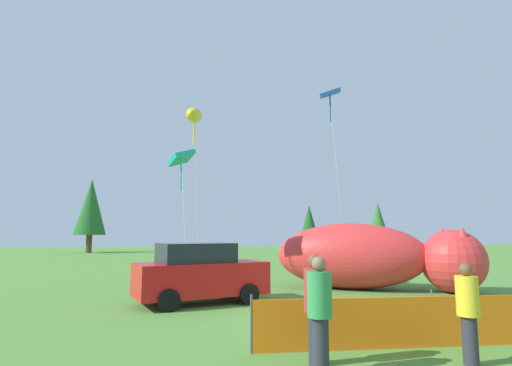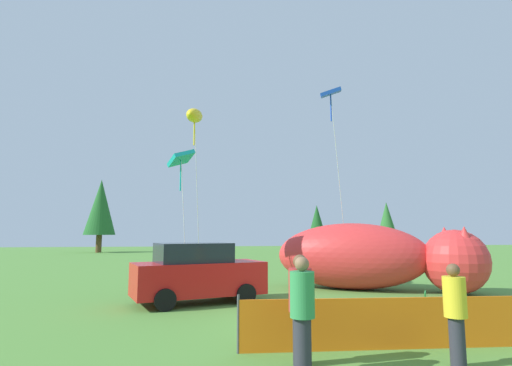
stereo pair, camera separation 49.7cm
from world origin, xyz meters
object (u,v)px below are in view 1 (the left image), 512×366
Objects in this scene: inflatable_cat at (371,259)px; spectator_in_yellow_shirt at (316,304)px; kite_yellow_hero at (194,116)px; spectator_in_grey_shirt at (468,309)px; parked_car at (200,273)px; folding_chair at (439,308)px; spectator_in_black_shirt at (320,309)px; kite_teal_diamond at (181,160)px; kite_blue_box at (330,97)px.

spectator_in_yellow_shirt is (-5.27, -8.53, -0.20)m from inflatable_cat.
kite_yellow_hero is (-2.04, 9.73, 6.25)m from spectator_in_yellow_shirt.
kite_yellow_hero is (-4.70, 10.24, 6.33)m from spectator_in_grey_shirt.
parked_car reaches higher than spectator_in_grey_shirt.
folding_chair is 0.12× the size of kite_yellow_hero.
spectator_in_black_shirt is at bearing -100.70° from spectator_in_yellow_shirt.
kite_yellow_hero is 2.38m from kite_teal_diamond.
spectator_in_yellow_shirt is at bearing 169.10° from spectator_in_grey_shirt.
inflatable_cat is 9.42m from spectator_in_grey_shirt.
spectator_in_yellow_shirt is at bearing -73.89° from kite_teal_diamond.
kite_yellow_hero is at bearing 114.67° from spectator_in_grey_shirt.
spectator_in_grey_shirt is at bearing -80.93° from folding_chair.
inflatable_cat is 4.22× the size of spectator_in_black_shirt.
folding_chair is at bearing -91.77° from kite_blue_box.
folding_chair is 0.11× the size of inflatable_cat.
kite_blue_box is (0.23, 7.35, 7.76)m from folding_chair.
inflatable_cat is 10.48m from spectator_in_black_shirt.
spectator_in_grey_shirt is at bearing -0.89° from spectator_in_black_shirt.
inflatable_cat reaches higher than spectator_in_grey_shirt.
inflatable_cat is at bearing 109.05° from folding_chair.
spectator_in_grey_shirt is 2.71m from spectator_in_yellow_shirt.
spectator_in_grey_shirt is 12.20m from kite_blue_box.
kite_teal_diamond reaches higher than parked_car.
spectator_in_yellow_shirt is (1.81, -6.54, 0.07)m from parked_car.
kite_blue_box reaches higher than spectator_in_yellow_shirt.
spectator_in_grey_shirt is 0.22× the size of kite_yellow_hero.
folding_chair is 11.88m from kite_yellow_hero.
kite_blue_box reaches higher than folding_chair.
kite_yellow_hero reaches higher than inflatable_cat.
kite_teal_diamond is (-7.79, 0.22, 3.92)m from inflatable_cat.
kite_blue_box is at bearing 120.68° from folding_chair.
kite_blue_box is at bearing 82.74° from spectator_in_grey_shirt.
spectator_in_yellow_shirt is at bearing -91.80° from parked_car.
parked_car is at bearing -136.29° from inflatable_cat.
inflatable_cat is 1.02× the size of kite_yellow_hero.
spectator_in_grey_shirt is at bearing -60.75° from kite_teal_diamond.
spectator_in_black_shirt is 1.08× the size of spectator_in_grey_shirt.
folding_chair is at bearing 26.35° from spectator_in_yellow_shirt.
spectator_in_grey_shirt is (-2.61, -9.05, -0.29)m from inflatable_cat.
spectator_in_grey_shirt is 12.93m from kite_yellow_hero.
inflatable_cat is at bearing 58.32° from spectator_in_yellow_shirt.
spectator_in_black_shirt is at bearing -93.47° from parked_car.
kite_yellow_hero is at bearing 63.73° from kite_teal_diamond.
kite_teal_diamond is at bearing -153.61° from inflatable_cat.
spectator_in_yellow_shirt is 12.31m from kite_blue_box.
spectator_in_grey_shirt is at bearing -78.10° from inflatable_cat.
kite_yellow_hero is at bearing 77.00° from parked_car.
parked_car is 7.35m from inflatable_cat.
parked_car is at bearing -71.93° from kite_teal_diamond.
spectator_in_grey_shirt is 0.20× the size of kite_blue_box.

